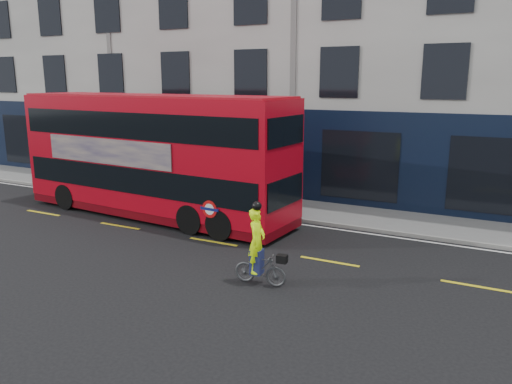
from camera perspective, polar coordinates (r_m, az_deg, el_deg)
The scene contains 8 objects.
ground at distance 15.36m, azimuth -7.87°, elevation -7.24°, with size 120.00×120.00×0.00m, color black.
pavement at distance 20.76m, azimuth 2.41°, elevation -1.67°, with size 60.00×3.00×0.12m, color gray.
kerb at distance 19.45m, azimuth 0.56°, elevation -2.63°, with size 60.00×0.12×0.13m, color gray.
building_terrace at distance 26.21m, azimuth 8.76°, elevation 17.56°, with size 50.00×10.07×15.00m.
road_edge_line at distance 19.20m, azimuth 0.16°, elevation -3.02°, with size 58.00×0.10×0.01m, color silver.
lane_dashes at distance 16.54m, azimuth -4.89°, elevation -5.68°, with size 58.00×0.12×0.01m, color gold, non-canonical shape.
bus at distance 19.52m, azimuth -11.62°, elevation 4.15°, with size 11.74×3.50×4.67m.
cyclist at distance 12.95m, azimuth 0.31°, elevation -7.28°, with size 1.46×0.65×2.22m.
Camera 1 is at (8.37, -11.78, 5.21)m, focal length 35.00 mm.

